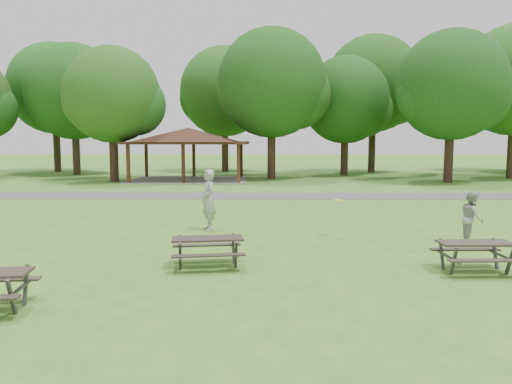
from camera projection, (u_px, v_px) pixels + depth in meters
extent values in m
plane|color=#437621|center=(215.00, 262.00, 12.33)|extent=(160.00, 160.00, 0.00)
cube|color=#464648|center=(238.00, 196.00, 26.25)|extent=(120.00, 3.20, 0.02)
cube|color=#3D2016|center=(128.00, 164.00, 33.42)|extent=(0.22, 0.22, 2.60)
cube|color=#3D2316|center=(146.00, 160.00, 38.79)|extent=(0.22, 0.22, 2.60)
cube|color=#321A12|center=(183.00, 164.00, 33.39)|extent=(0.22, 0.22, 2.60)
cube|color=#3C2616|center=(194.00, 160.00, 38.76)|extent=(0.22, 0.22, 2.60)
cube|color=#3D2316|center=(238.00, 164.00, 33.37)|extent=(0.22, 0.22, 2.60)
cube|color=#341B13|center=(241.00, 160.00, 38.73)|extent=(0.22, 0.22, 2.60)
cube|color=#371D16|center=(189.00, 143.00, 35.93)|extent=(8.60, 6.60, 0.16)
pyramid|color=#341C15|center=(189.00, 135.00, 35.86)|extent=(7.01, 7.01, 1.00)
cube|color=gray|center=(189.00, 180.00, 36.22)|extent=(8.40, 6.40, 0.03)
cylinder|color=#302015|center=(76.00, 151.00, 41.05)|extent=(0.60, 0.60, 3.85)
sphere|color=#134313|center=(74.00, 92.00, 40.52)|extent=(7.80, 7.80, 7.80)
sphere|color=#174B15|center=(97.00, 102.00, 40.89)|extent=(5.07, 5.07, 5.07)
sphere|color=#164E17|center=(54.00, 99.00, 40.40)|extent=(4.68, 4.68, 4.68)
cylinder|color=black|center=(114.00, 156.00, 34.57)|extent=(0.60, 0.60, 3.50)
sphere|color=#1D4914|center=(112.00, 95.00, 34.11)|extent=(6.60, 6.60, 6.60)
sphere|color=#144714|center=(135.00, 105.00, 34.47)|extent=(4.29, 4.29, 4.29)
sphere|color=#1B4C15|center=(92.00, 102.00, 33.98)|extent=(3.96, 3.96, 3.96)
cylinder|color=black|center=(271.00, 152.00, 36.95)|extent=(0.60, 0.60, 4.02)
sphere|color=#134012|center=(272.00, 83.00, 36.40)|extent=(8.00, 8.00, 8.00)
sphere|color=#153F12|center=(296.00, 94.00, 36.78)|extent=(5.20, 5.20, 5.20)
sphere|color=#184012|center=(250.00, 91.00, 36.28)|extent=(4.80, 4.80, 4.80)
cylinder|color=black|center=(344.00, 154.00, 40.42)|extent=(0.60, 0.60, 3.43)
sphere|color=#123F12|center=(345.00, 100.00, 39.95)|extent=(7.00, 7.00, 7.00)
sphere|color=#194313|center=(364.00, 109.00, 40.31)|extent=(4.55, 4.55, 4.55)
sphere|color=#1F4A15|center=(328.00, 106.00, 39.82)|extent=(4.20, 4.20, 4.20)
cylinder|color=black|center=(449.00, 155.00, 33.90)|extent=(0.60, 0.60, 3.78)
sphere|color=#123F12|center=(452.00, 85.00, 33.39)|extent=(7.40, 7.40, 7.40)
sphere|color=#134112|center=(474.00, 97.00, 33.76)|extent=(4.81, 4.81, 4.81)
sphere|color=#134313|center=(430.00, 93.00, 33.26)|extent=(4.44, 4.44, 4.44)
cylinder|color=#2F2215|center=(511.00, 150.00, 37.31)|extent=(0.60, 0.60, 4.20)
sphere|color=#1B4012|center=(494.00, 88.00, 36.63)|extent=(4.92, 4.92, 4.92)
cylinder|color=#302015|center=(57.00, 147.00, 44.52)|extent=(0.60, 0.60, 4.38)
sphere|color=#154A15|center=(54.00, 88.00, 43.95)|extent=(8.00, 8.00, 8.00)
sphere|color=#124213|center=(76.00, 98.00, 44.33)|extent=(5.20, 5.20, 5.20)
sphere|color=#1D4B15|center=(36.00, 95.00, 43.83)|extent=(4.80, 4.80, 4.80)
cylinder|color=#301E15|center=(225.00, 149.00, 44.93)|extent=(0.60, 0.60, 4.13)
sphere|color=#1A4A15|center=(225.00, 92.00, 44.37)|extent=(8.00, 8.00, 8.00)
sphere|color=#164D16|center=(245.00, 101.00, 44.75)|extent=(5.20, 5.20, 5.20)
sphere|color=#133F12|center=(207.00, 98.00, 44.25)|extent=(4.80, 4.80, 4.80)
cylinder|color=black|center=(372.00, 146.00, 43.82)|extent=(0.60, 0.60, 4.55)
sphere|color=#174513|center=(373.00, 84.00, 43.23)|extent=(8.40, 8.40, 8.40)
sphere|color=#194012|center=(394.00, 94.00, 43.60)|extent=(5.46, 5.46, 5.46)
sphere|color=#174112|center=(354.00, 91.00, 43.11)|extent=(5.04, 5.04, 5.04)
cylinder|color=#312215|center=(511.00, 148.00, 45.23)|extent=(0.60, 0.60, 4.27)
sphere|color=#184A15|center=(497.00, 97.00, 44.55)|extent=(4.80, 4.80, 4.80)
cube|color=#404043|center=(12.00, 297.00, 8.52)|extent=(0.10, 0.36, 0.73)
cube|color=#444446|center=(26.00, 285.00, 9.21)|extent=(0.10, 0.36, 0.73)
cube|color=#414144|center=(19.00, 289.00, 8.86)|extent=(0.21, 1.36, 0.05)
cube|color=#2B231F|center=(207.00, 239.00, 11.79)|extent=(1.75, 0.90, 0.05)
cube|color=#2C2420|center=(209.00, 255.00, 11.28)|extent=(1.69, 0.48, 0.04)
cube|color=#302822|center=(207.00, 245.00, 12.36)|extent=(1.69, 0.48, 0.04)
cube|color=#39393B|center=(180.00, 257.00, 11.40)|extent=(0.10, 0.35, 0.73)
cube|color=#474749|center=(180.00, 250.00, 12.08)|extent=(0.10, 0.35, 0.73)
cube|color=#3C3C3E|center=(180.00, 252.00, 11.74)|extent=(0.25, 1.35, 0.05)
cube|color=#38383A|center=(236.00, 255.00, 11.57)|extent=(0.10, 0.35, 0.73)
cube|color=#38383A|center=(233.00, 249.00, 12.26)|extent=(0.10, 0.35, 0.73)
cube|color=#454548|center=(235.00, 251.00, 11.91)|extent=(0.25, 1.35, 0.05)
cube|color=#2D2720|center=(476.00, 243.00, 11.34)|extent=(1.66, 0.69, 0.05)
cube|color=#2E2821|center=(486.00, 261.00, 10.84)|extent=(1.65, 0.28, 0.04)
cube|color=black|center=(465.00, 249.00, 11.91)|extent=(1.65, 0.28, 0.04)
cube|color=#3F3F41|center=(454.00, 261.00, 11.03)|extent=(0.06, 0.35, 0.71)
cube|color=#38383A|center=(442.00, 254.00, 11.71)|extent=(0.06, 0.35, 0.71)
cube|color=#434345|center=(448.00, 256.00, 11.37)|extent=(0.09, 1.34, 0.05)
cube|color=#3B3A3D|center=(510.00, 261.00, 11.05)|extent=(0.06, 0.35, 0.71)
cube|color=#3C3C3E|center=(495.00, 254.00, 11.73)|extent=(0.06, 0.35, 0.71)
cube|color=#414143|center=(502.00, 256.00, 11.39)|extent=(0.09, 1.34, 0.05)
cylinder|color=#FDFA28|center=(338.00, 200.00, 15.29)|extent=(0.36, 0.36, 0.02)
imported|color=#9D9DA0|center=(208.00, 200.00, 16.44)|extent=(0.72, 0.86, 2.02)
imported|color=#9E9DA0|center=(472.00, 218.00, 14.31)|extent=(0.71, 0.84, 1.53)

